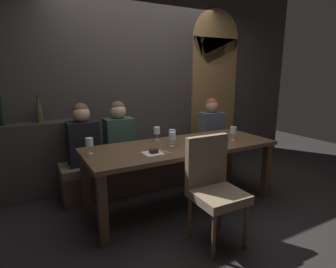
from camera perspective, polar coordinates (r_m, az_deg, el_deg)
The scene contains 20 objects.
ground at distance 3.38m, azimuth 2.69°, elevation -14.41°, with size 9.00×9.00×0.00m, color black.
back_wall_tiled at distance 4.10m, azimuth -6.20°, elevation 12.09°, with size 6.00×0.12×3.00m, color #383330.
arched_door at distance 4.73m, azimuth 9.71°, elevation 10.43°, with size 0.90×0.05×2.55m.
back_counter at distance 3.76m, azimuth -27.12°, elevation -5.21°, with size 1.10×0.28×0.95m, color #2F2B29.
dining_table at distance 3.14m, azimuth 2.81°, elevation -3.75°, with size 2.20×0.84×0.74m.
banquette_bench at distance 3.85m, azimuth -2.74°, elevation -7.20°, with size 2.50×0.44×0.45m.
chair_near_side at distance 2.56m, azimuth 9.48°, elevation -10.04°, with size 0.45×0.45×0.98m.
diner_redhead at distance 3.41m, azimuth -17.48°, elevation -0.38°, with size 0.36×0.24×0.75m.
diner_bearded at distance 3.54m, azimuth -10.28°, elevation 0.46°, with size 0.36×0.24×0.75m.
diner_far_end at distance 4.23m, azimuth 9.06°, elevation 2.34°, with size 0.36×0.24×0.72m.
wine_bottle_dark_red at distance 3.64m, azimuth -31.40°, elevation 3.43°, with size 0.08×0.08×0.33m.
wine_bottle_pale_label at distance 3.63m, azimuth -25.46°, elevation 4.04°, with size 0.08×0.08×0.33m.
wine_glass_end_left at distance 2.84m, azimuth -16.22°, elevation -1.74°, with size 0.08×0.08×0.16m.
wine_glass_near_right at distance 3.38m, azimuth 13.57°, elevation 0.69°, with size 0.08×0.08×0.16m.
wine_glass_center_back at distance 3.13m, azimuth 0.90°, elevation 0.10°, with size 0.08×0.08×0.16m.
wine_glass_center_front at distance 3.00m, azimuth 0.91°, elevation -0.46°, with size 0.08×0.08×0.16m.
wine_glass_end_right at distance 3.28m, azimuth -2.35°, elevation 0.67°, with size 0.08×0.08×0.16m.
espresso_cup at distance 3.00m, azimuth 5.77°, elevation -2.34°, with size 0.12×0.12×0.06m.
dessert_plate at distance 2.76m, azimuth -3.13°, elevation -3.91°, with size 0.19×0.19×0.05m.
fork_on_table at distance 2.82m, azimuth -0.62°, elevation -3.75°, with size 0.02×0.17×0.01m, color silver.
Camera 1 is at (-1.58, -2.56, 1.54)m, focal length 29.00 mm.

